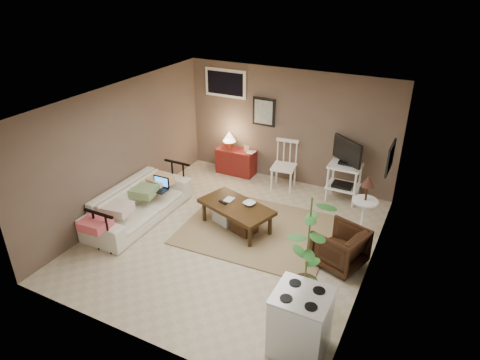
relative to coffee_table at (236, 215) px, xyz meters
The scene contains 20 objects.
floor 0.40m from the coffee_table, 74.29° to the right, with size 5.00×5.00×0.00m, color #C1B293.
art_back 2.53m from the coffee_table, 102.11° to the left, with size 0.50×0.03×0.60m, color black.
art_right 2.73m from the coffee_table, 18.41° to the left, with size 0.03×0.60×0.45m, color black.
window 3.08m from the coffee_table, 122.01° to the left, with size 0.96×0.03×0.60m, color white.
rug 0.47m from the coffee_table, 14.70° to the left, with size 2.54×2.04×0.02m, color #947C56.
coffee_table is the anchor object (origin of this frame).
sofa 1.80m from the coffee_table, 163.57° to the right, with size 2.20×0.64×0.86m, color white.
sofa_pillows 1.85m from the coffee_table, 155.47° to the right, with size 0.42×2.09×0.15m, color beige, non-canonical shape.
sofa_end_rails 1.68m from the coffee_table, 162.34° to the right, with size 0.59×2.20×0.74m, color black, non-canonical shape.
laptop 1.54m from the coffee_table, behind, with size 0.34×0.25×0.23m.
red_console 2.25m from the coffee_table, 117.57° to the left, with size 0.85×0.38×0.98m.
spindle_chair 1.84m from the coffee_table, 84.47° to the left, with size 0.51×0.51×1.02m.
tv_stand 2.35m from the coffee_table, 52.56° to the left, with size 0.64×0.51×1.29m.
side_table 2.21m from the coffee_table, 21.25° to the left, with size 0.43×0.43×1.14m.
armchair 1.91m from the coffee_table, ahead, with size 0.68×0.64×0.70m, color black.
potted_plant 2.17m from the coffee_table, 35.75° to the right, with size 0.42×0.42×1.67m.
stove 2.78m from the coffee_table, 46.75° to the right, with size 0.65×0.61×0.85m.
bowl 0.38m from the coffee_table, 29.51° to the left, with size 0.21×0.05×0.21m, color #3B2710.
book_table 0.41m from the coffee_table, 157.97° to the left, with size 0.15×0.02×0.20m, color #3B2710.
book_console 2.17m from the coffee_table, 110.19° to the left, with size 0.16×0.02×0.21m, color #3B2710.
Camera 1 is at (2.88, -5.40, 4.19)m, focal length 32.00 mm.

